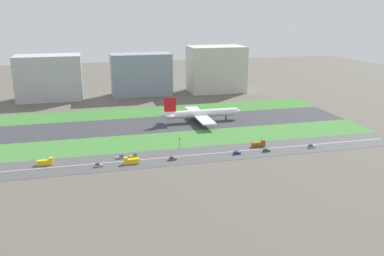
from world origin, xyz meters
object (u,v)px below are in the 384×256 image
Objects in this scene: truck_1 at (131,161)px; car_1 at (99,165)px; airliner at (200,114)px; terminal_building at (49,78)px; hangar_building at (141,75)px; car_5 at (121,157)px; traffic_light at (179,142)px; truck_0 at (259,144)px; car_2 at (311,146)px; car_3 at (237,153)px; car_0 at (134,156)px; truck_2 at (46,162)px; car_4 at (172,159)px; office_tower at (216,69)px; car_6 at (266,150)px; fuel_tank_west at (142,81)px.

truck_1 is 17.96m from car_1.
terminal_building is at bearing 135.80° from airliner.
car_5 is at bearing -101.48° from hangar_building.
truck_0 is at bearing -9.16° from traffic_light.
car_2 is 1.00× the size of car_3.
car_0 is at bearing -154.14° from car_1.
truck_2 reaches higher than car_5.
hangar_building reaches higher than truck_1.
car_2 is at bearing -4.86° from car_5.
car_4 is 0.52× the size of truck_1.
hangar_building is 1.04× the size of office_tower.
car_3 is at bearing -58.34° from terminal_building.
car_6 and car_5 have the same top height.
truck_0 is at bearing -74.83° from hangar_building.
car_1 is 243.57m from fuel_tank_west.
office_tower reaches higher than hangar_building.
car_4 is 0.08× the size of office_tower.
truck_2 is (-107.82, -68.00, -4.56)m from airliner.
truck_2 is 30.13m from car_1.
car_0 is (-20.84, 10.00, 0.00)m from car_4.
airliner reaches higher than truck_0.
fuel_tank_west is at bearing 100.81° from truck_0.
truck_2 is at bearing -8.14° from car_4.
truck_2 reaches higher than car_0.
car_1 is (-99.75, 0.00, 0.00)m from car_6.
car_5 is (-117.52, 10.00, 0.00)m from car_2.
truck_1 is 10.38m from car_0.
truck_2 is 78.50m from traffic_light.
office_tower is at bearing 49.26° from truck_2.
car_3 is 0.07× the size of hangar_building.
airliner is 118.67m from hangar_building.
car_5 is 216.74m from office_tower.
traffic_light is 191.97m from office_tower.
fuel_tank_west is (55.86, 237.00, 5.97)m from car_1.
truck_2 reaches higher than car_6.
fuel_tank_west reaches higher than car_2.
car_6 is (20.35, -78.00, -5.31)m from airliner.
car_1 is at bearing -123.77° from office_tower.
airliner is 1.08× the size of terminal_building.
car_5 is 37.77m from traffic_light.
truck_2 is 70.60m from car_4.
hangar_building is (-29.56, 114.00, 14.56)m from airliner.
truck_1 is at bearing -12.17° from truck_2.
hangar_building is at bearing -104.55° from car_1.
hangar_building is at bearing -67.24° from car_2.
hangar_building is (0.22, 174.01, 16.50)m from traffic_light.
car_4 and car_3 have the same top height.
truck_0 is 0.14× the size of terminal_building.
car_5 is at bearing 0.00° from truck_2.
hangar_building is at bearing 89.93° from traffic_light.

